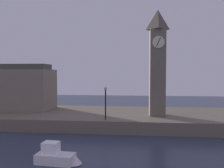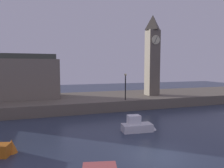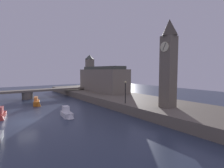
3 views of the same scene
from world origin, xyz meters
TOP-DOWN VIEW (x-y plane):
  - ground_plane at (0.00, 0.00)m, footprint 120.00×120.00m
  - far_embankment at (0.00, 20.00)m, footprint 70.00×12.00m
  - clock_tower at (9.94, 18.43)m, footprint 2.13×2.18m
  - streetlamp at (3.71, 15.07)m, footprint 0.36×0.36m
  - boat_ferry_white at (1.31, 5.47)m, footprint 3.64×1.58m

SIDE VIEW (x-z plane):
  - ground_plane at x=0.00m, z-range 0.00..0.00m
  - boat_ferry_white at x=1.31m, z-range -0.27..1.36m
  - far_embankment at x=0.00m, z-range 0.00..1.50m
  - streetlamp at x=3.71m, z-range 1.98..5.85m
  - clock_tower at x=9.94m, z-range 1.72..15.13m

